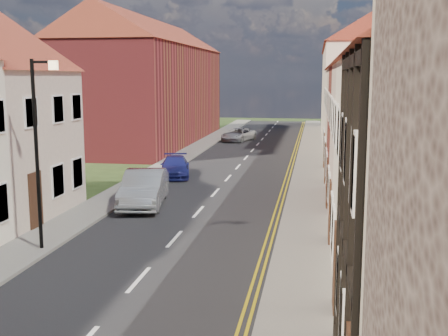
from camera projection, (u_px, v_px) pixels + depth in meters
road at (215, 193)px, 27.24m from camera, size 7.00×90.00×0.02m
pavement_left at (128, 189)px, 27.93m from camera, size 1.80×90.00×0.12m
pavement_right at (307, 195)px, 26.53m from camera, size 1.80×90.00×0.12m
cottage_r_pink at (424, 103)px, 23.96m from camera, size 8.30×6.00×9.00m
cottage_r_white_far at (405, 98)px, 29.22m from camera, size 8.30×5.20×9.00m
cottage_r_cream_far at (392, 95)px, 34.48m from camera, size 8.30×6.00×9.00m
block_right_far at (370, 80)px, 49.25m from camera, size 8.30×24.20×10.50m
block_left_far at (149, 80)px, 47.35m from camera, size 8.30×24.20×10.50m
lamppost at (39, 143)px, 17.54m from camera, size 0.88×0.15×6.00m
car_mid at (144, 188)px, 24.37m from camera, size 2.36×4.94×1.56m
car_far at (175, 167)px, 31.53m from camera, size 2.43×4.18×1.14m
car_distant at (238, 135)px, 48.99m from camera, size 3.07×4.49×1.14m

